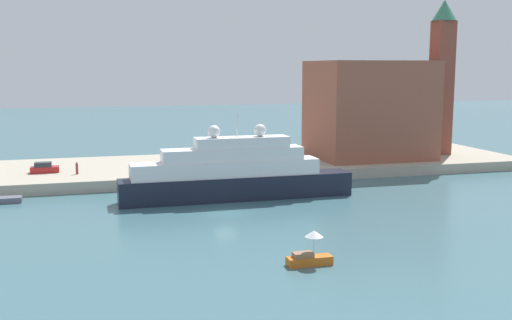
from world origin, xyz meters
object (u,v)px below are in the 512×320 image
object	(u,v)px
small_motorboat	(310,254)
bell_tower	(442,73)
mooring_bollard	(243,169)
harbor_building	(369,109)
person_figure	(77,168)
large_yacht	(234,174)
parked_car	(44,168)

from	to	relation	value
small_motorboat	bell_tower	size ratio (longest dim) A/B	0.15
small_motorboat	mooring_bollard	world-z (taller)	small_motorboat
harbor_building	person_figure	bearing A→B (deg)	-174.73
harbor_building	small_motorboat	bearing A→B (deg)	-121.08
large_yacht	harbor_building	bearing A→B (deg)	34.75
large_yacht	bell_tower	bearing A→B (deg)	25.21
small_motorboat	mooring_bollard	bearing A→B (deg)	84.16
small_motorboat	parked_car	xyz separation A→B (m)	(-23.63, 44.52, 1.22)
harbor_building	bell_tower	distance (m)	14.82
small_motorboat	bell_tower	bearing A→B (deg)	48.25
parked_car	person_figure	world-z (taller)	person_figure
bell_tower	parked_car	world-z (taller)	bell_tower
parked_car	small_motorboat	bearing A→B (deg)	-62.04
bell_tower	mooring_bollard	bearing A→B (deg)	-166.20
large_yacht	bell_tower	xyz separation A→B (m)	(41.32, 19.45, 12.39)
small_motorboat	person_figure	size ratio (longest dim) A/B	2.18
mooring_bollard	bell_tower	bearing A→B (deg)	13.80
harbor_building	mooring_bollard	size ratio (longest dim) A/B	21.75
harbor_building	large_yacht	bearing A→B (deg)	-145.25
large_yacht	person_figure	distance (m)	24.31
parked_car	mooring_bollard	xyz separation A→B (m)	(27.42, -7.41, -0.22)
large_yacht	harbor_building	world-z (taller)	harbor_building
mooring_bollard	harbor_building	bearing A→B (deg)	20.65
person_figure	parked_car	bearing A→B (deg)	149.20
bell_tower	person_figure	distance (m)	62.06
harbor_building	bell_tower	size ratio (longest dim) A/B	0.70
large_yacht	small_motorboat	xyz separation A→B (m)	(-0.03, -26.88, -2.22)
mooring_bollard	small_motorboat	bearing A→B (deg)	-95.84
parked_car	person_figure	xyz separation A→B (m)	(4.51, -2.69, 0.18)
large_yacht	small_motorboat	size ratio (longest dim) A/B	7.65
harbor_building	bell_tower	world-z (taller)	bell_tower
large_yacht	small_motorboat	bearing A→B (deg)	-90.06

